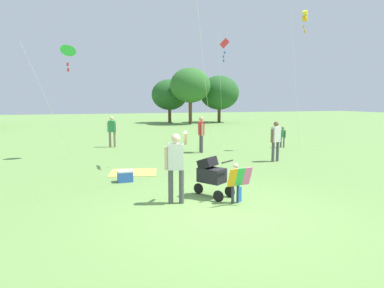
% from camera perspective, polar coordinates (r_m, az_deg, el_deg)
% --- Properties ---
extents(ground_plane, '(120.00, 120.00, 0.00)m').
position_cam_1_polar(ground_plane, '(7.40, 5.24, -11.67)').
color(ground_plane, '#668E47').
extents(treeline_distant, '(37.63, 6.71, 5.88)m').
position_cam_1_polar(treeline_distant, '(34.53, -17.69, 8.97)').
color(treeline_distant, brown).
rests_on(treeline_distant, ground).
extents(child_with_butterfly_kite, '(0.62, 0.37, 0.96)m').
position_cam_1_polar(child_with_butterfly_kite, '(7.90, 7.69, -6.08)').
color(child_with_butterfly_kite, '#33384C').
rests_on(child_with_butterfly_kite, ground).
extents(person_adult_flyer, '(0.63, 0.50, 1.74)m').
position_cam_1_polar(person_adult_flyer, '(7.77, -2.79, -3.07)').
color(person_adult_flyer, '#4C4C51').
rests_on(person_adult_flyer, ground).
extents(stroller, '(0.87, 1.07, 1.03)m').
position_cam_1_polar(stroller, '(8.39, 3.30, -5.05)').
color(stroller, black).
rests_on(stroller, ground).
extents(kite_orange_delta, '(1.80, 2.92, 4.71)m').
position_cam_1_polar(kite_orange_delta, '(14.96, -20.66, 14.72)').
color(kite_orange_delta, green).
rests_on(kite_orange_delta, ground).
extents(kite_green_novelty, '(2.24, 4.22, 5.92)m').
position_cam_1_polar(kite_green_novelty, '(18.82, 5.57, 15.99)').
color(kite_green_novelty, red).
rests_on(kite_green_novelty, ground).
extents(kite_blue_high, '(1.78, 1.34, 6.71)m').
position_cam_1_polar(kite_blue_high, '(17.62, 18.87, 19.87)').
color(kite_blue_high, yellow).
rests_on(kite_blue_high, ground).
extents(person_red_shirt, '(0.51, 0.28, 1.62)m').
position_cam_1_polar(person_red_shirt, '(13.62, 14.26, 1.03)').
color(person_red_shirt, '#4C4C51').
rests_on(person_red_shirt, ground).
extents(person_sitting_far, '(0.24, 0.32, 1.10)m').
position_cam_1_polar(person_sitting_far, '(17.89, 15.38, 1.47)').
color(person_sitting_far, '#4C4C51').
rests_on(person_sitting_far, ground).
extents(person_couple_left, '(0.27, 0.54, 1.70)m').
position_cam_1_polar(person_couple_left, '(15.54, 1.60, 2.18)').
color(person_couple_left, '#4C4C51').
rests_on(person_couple_left, ground).
extents(person_kid_running, '(0.49, 0.33, 1.63)m').
position_cam_1_polar(person_kid_running, '(17.88, -13.65, 2.53)').
color(person_kid_running, '#7F705B').
rests_on(person_kid_running, ground).
extents(picnic_blanket, '(1.81, 1.59, 0.02)m').
position_cam_1_polar(picnic_blanket, '(11.44, -10.10, -4.86)').
color(picnic_blanket, gold).
rests_on(picnic_blanket, ground).
extents(cooler_box, '(0.45, 0.33, 0.35)m').
position_cam_1_polar(cooler_box, '(10.20, -11.47, -5.43)').
color(cooler_box, '#2D5BB7').
rests_on(cooler_box, ground).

